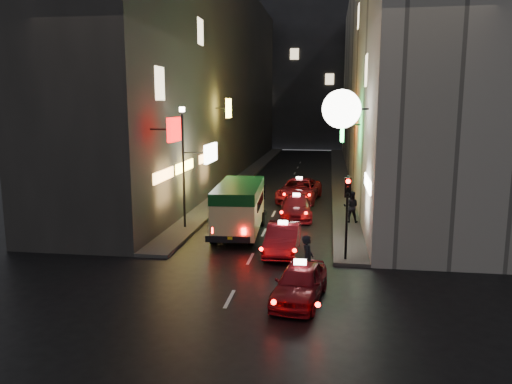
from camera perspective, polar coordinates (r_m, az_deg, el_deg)
The scene contains 15 objects.
ground at distance 13.77m, azimuth -6.51°, elevation -18.27°, with size 120.00×120.00×0.00m, color black.
building_left at distance 47.12m, azimuth -5.55°, elevation 12.98°, with size 7.69×52.00×18.00m.
building_right at distance 46.01m, azimuth 14.70°, elevation 12.78°, with size 8.17×52.00×18.00m.
building_far at distance 77.89m, azimuth 6.17°, elevation 13.24°, with size 30.00×10.00×22.00m, color #343439.
sidewalk_left at distance 46.75m, azimuth -0.89°, elevation 2.09°, with size 1.50×52.00×0.15m, color #43413E.
sidewalk_right at distance 46.16m, azimuth 9.58°, elevation 1.84°, with size 1.50×52.00×0.15m, color #43413E.
minibus at distance 25.11m, azimuth -1.92°, elevation -1.23°, with size 2.45×6.08×2.57m.
taxi_near at distance 16.96m, azimuth 5.03°, elevation -9.95°, with size 2.53×4.82×1.63m.
taxi_second at distance 22.12m, azimuth 3.09°, elevation -5.08°, with size 1.98×4.77×1.68m.
taxi_third at distance 28.95m, azimuth 4.63°, elevation -1.52°, with size 2.24×4.80×1.66m.
taxi_far at distance 33.91m, azimuth 4.95°, elevation 0.42°, with size 2.87×5.79×1.94m.
pedestrian_crossing at distance 18.48m, azimuth 5.91°, elevation -7.31°, with size 0.68×0.43×2.05m, color black.
pedestrian_sidewalk at distance 27.62m, azimuth 10.81°, elevation -1.43°, with size 0.73×0.46×1.94m, color black.
traffic_light at distance 20.54m, azimuth 10.41°, elevation -0.88°, with size 0.26×0.43×3.50m.
lamp_post at distance 25.94m, azimuth -8.31°, elevation 3.73°, with size 0.28×0.28×6.22m.
Camera 1 is at (3.22, -11.70, 6.50)m, focal length 35.00 mm.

